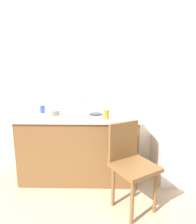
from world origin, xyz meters
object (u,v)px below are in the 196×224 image
(dish_tray, at_px, (115,113))
(cup_orange, at_px, (106,114))
(refrigerator, at_px, (180,136))
(hotplate, at_px, (96,114))
(terracotta_bowl, at_px, (53,113))
(cup_blue, at_px, (42,109))
(chair, at_px, (131,162))

(dish_tray, xyz_separation_m, cup_orange, (-0.11, -0.22, 0.03))
(refrigerator, bearing_deg, hotplate, 179.67)
(refrigerator, distance_m, terracotta_bowl, 1.67)
(terracotta_bowl, distance_m, cup_blue, 0.22)
(refrigerator, relative_size, dish_tray, 4.13)
(cup_orange, height_order, cup_blue, cup_orange)
(dish_tray, bearing_deg, terracotta_bowl, -177.33)
(dish_tray, distance_m, cup_orange, 0.25)
(terracotta_bowl, relative_size, hotplate, 0.97)
(refrigerator, bearing_deg, chair, -140.37)
(cup_orange, relative_size, cup_blue, 1.08)
(terracotta_bowl, bearing_deg, chair, -31.94)
(terracotta_bowl, xyz_separation_m, hotplate, (0.54, 0.03, -0.02))
(cup_blue, bearing_deg, hotplate, -7.81)
(refrigerator, bearing_deg, cup_blue, 176.69)
(refrigerator, relative_size, terracotta_bowl, 7.02)
(refrigerator, bearing_deg, dish_tray, 179.27)
(chair, relative_size, cup_blue, 8.87)
(hotplate, relative_size, cup_orange, 1.57)
(cup_orange, bearing_deg, chair, -57.85)
(refrigerator, relative_size, hotplate, 6.79)
(hotplate, bearing_deg, cup_blue, 172.19)
(terracotta_bowl, relative_size, cup_orange, 1.52)
(dish_tray, relative_size, terracotta_bowl, 1.70)
(cup_blue, bearing_deg, cup_orange, -20.36)
(hotplate, bearing_deg, refrigerator, -0.33)
(refrigerator, distance_m, dish_tray, 0.91)
(cup_orange, xyz_separation_m, cup_blue, (-0.85, 0.32, -0.00))
(chair, xyz_separation_m, cup_blue, (-1.10, 0.70, 0.41))
(chair, bearing_deg, cup_orange, 90.07)
(hotplate, height_order, cup_blue, cup_blue)
(chair, xyz_separation_m, dish_tray, (-0.13, 0.61, 0.38))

